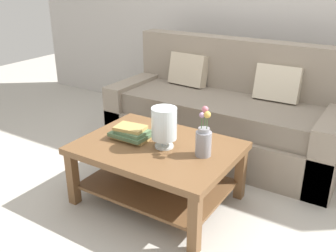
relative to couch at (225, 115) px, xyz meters
name	(u,v)px	position (x,y,z in m)	size (l,w,h in m)	color
ground_plane	(182,186)	(0.01, -0.83, -0.36)	(10.00, 10.00, 0.00)	#B7B2A8
back_wall	(263,3)	(0.01, 0.82, 0.99)	(6.40, 0.12, 2.70)	#BCB7B2
couch	(225,115)	(0.00, 0.00, 0.00)	(2.19, 0.90, 1.06)	gray
coffee_table	(157,160)	(-0.06, -1.10, -0.02)	(1.16, 0.85, 0.47)	brown
book_stack_main	(131,133)	(-0.28, -1.11, 0.16)	(0.30, 0.20, 0.10)	tan
glass_hurricane_vase	(164,124)	(0.00, -1.09, 0.29)	(0.19, 0.19, 0.30)	silver
flower_pitcher	(204,140)	(0.31, -1.06, 0.23)	(0.11, 0.11, 0.35)	gray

